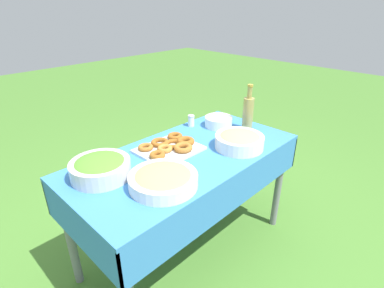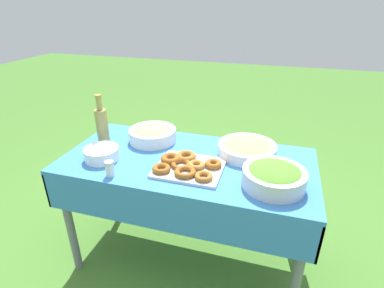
% 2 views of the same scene
% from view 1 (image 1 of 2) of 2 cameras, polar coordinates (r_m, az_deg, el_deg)
% --- Properties ---
extents(ground_plane, '(14.00, 14.00, 0.00)m').
position_cam_1_polar(ground_plane, '(2.30, -0.94, -19.25)').
color(ground_plane, '#477A2D').
extents(picnic_table, '(1.47, 0.73, 0.78)m').
position_cam_1_polar(picnic_table, '(1.89, -1.08, -4.82)').
color(picnic_table, '#387AC6').
rests_on(picnic_table, ground_plane).
extents(salad_bowl, '(0.32, 0.32, 0.11)m').
position_cam_1_polar(salad_bowl, '(1.65, -17.06, -4.23)').
color(salad_bowl, silver).
rests_on(salad_bowl, picnic_table).
extents(pasta_bowl, '(0.31, 0.31, 0.10)m').
position_cam_1_polar(pasta_bowl, '(1.91, 9.02, 0.74)').
color(pasta_bowl, white).
rests_on(pasta_bowl, picnic_table).
extents(donut_platter, '(0.38, 0.33, 0.05)m').
position_cam_1_polar(donut_platter, '(1.88, -4.21, -0.52)').
color(donut_platter, silver).
rests_on(donut_platter, picnic_table).
extents(plate_stack, '(0.20, 0.20, 0.07)m').
position_cam_1_polar(plate_stack, '(2.23, 5.08, 4.27)').
color(plate_stack, white).
rests_on(plate_stack, picnic_table).
extents(olive_oil_bottle, '(0.08, 0.08, 0.33)m').
position_cam_1_polar(olive_oil_bottle, '(2.17, 10.64, 5.97)').
color(olive_oil_bottle, '#998E4C').
rests_on(olive_oil_bottle, picnic_table).
extents(bread_bowl, '(0.35, 0.35, 0.08)m').
position_cam_1_polar(bread_bowl, '(1.52, -5.51, -6.65)').
color(bread_bowl, white).
rests_on(bread_bowl, picnic_table).
extents(salt_shaker, '(0.05, 0.05, 0.08)m').
position_cam_1_polar(salt_shaker, '(2.22, -0.17, 4.47)').
color(salt_shaker, white).
rests_on(salt_shaker, picnic_table).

